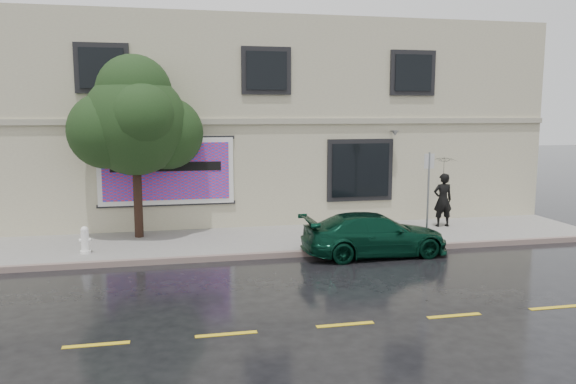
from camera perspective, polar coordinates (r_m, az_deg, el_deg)
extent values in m
plane|color=black|center=(13.91, 1.39, -8.16)|extent=(90.00, 90.00, 0.00)
cube|color=gray|center=(16.97, -1.15, -4.89)|extent=(20.00, 3.50, 0.15)
cube|color=slate|center=(15.30, 0.09, -6.34)|extent=(20.00, 0.18, 0.16)
cube|color=gold|center=(10.72, 5.83, -13.24)|extent=(19.00, 0.12, 0.01)
cube|color=beige|center=(22.21, -3.98, 7.10)|extent=(20.00, 8.00, 7.00)
cube|color=#9E9984|center=(18.22, -2.20, 7.19)|extent=(20.00, 0.12, 0.18)
cube|color=black|center=(19.12, 7.33, 2.22)|extent=(2.30, 0.10, 2.10)
cube|color=black|center=(19.06, 7.39, 2.20)|extent=(2.00, 0.05, 1.80)
cube|color=black|center=(18.04, -18.40, 11.86)|extent=(1.30, 0.05, 1.20)
cube|color=black|center=(18.20, -2.19, 12.23)|extent=(1.30, 0.05, 1.20)
cube|color=black|center=(19.68, 12.62, 11.74)|extent=(1.30, 0.05, 1.20)
cube|color=white|center=(18.02, -12.24, 2.06)|extent=(4.20, 0.06, 2.10)
cube|color=#CC2D58|center=(17.98, -12.24, 2.05)|extent=(3.90, 0.04, 1.80)
cube|color=black|center=(18.18, -12.14, -1.22)|extent=(4.30, 0.10, 0.10)
cube|color=black|center=(17.97, -12.34, 5.40)|extent=(4.30, 0.10, 0.10)
cube|color=black|center=(17.93, -12.26, 2.51)|extent=(3.40, 0.02, 0.28)
imported|color=#072F20|center=(15.55, 8.80, -4.28)|extent=(4.03, 1.84, 1.17)
imported|color=black|center=(19.10, 15.45, -0.79)|extent=(0.66, 0.45, 1.77)
imported|color=black|center=(18.96, 15.59, 2.82)|extent=(1.04, 1.04, 0.65)
cylinder|color=#331D16|center=(17.40, -15.00, -0.55)|extent=(0.26, 0.26, 2.41)
sphere|color=black|center=(17.22, -15.28, 6.73)|extent=(3.06, 3.06, 3.06)
cylinder|color=white|center=(16.06, -19.87, -5.73)|extent=(0.28, 0.28, 0.08)
cylinder|color=white|center=(15.99, -19.92, -4.70)|extent=(0.21, 0.21, 0.52)
sphere|color=white|center=(15.93, -19.97, -3.66)|extent=(0.21, 0.21, 0.21)
cylinder|color=white|center=(15.98, -19.93, -4.62)|extent=(0.30, 0.09, 0.09)
cylinder|color=gray|center=(16.55, 14.03, -0.59)|extent=(0.06, 0.06, 2.62)
cube|color=silver|center=(16.42, 14.16, 3.06)|extent=(0.32, 0.06, 0.42)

